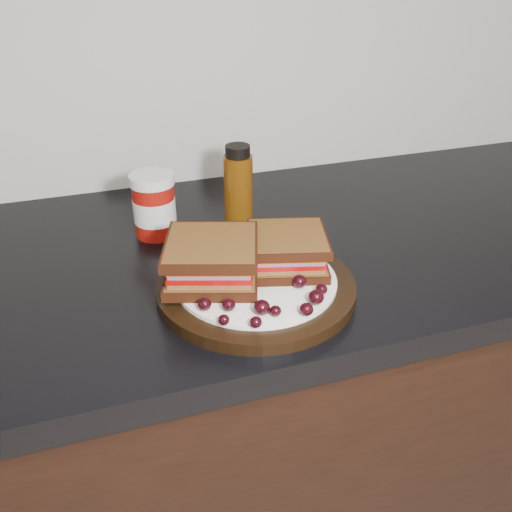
{
  "coord_description": "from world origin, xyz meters",
  "views": [
    {
      "loc": [
        -0.22,
        0.92,
        1.35
      ],
      "look_at": [
        -0.01,
        1.56,
        0.96
      ],
      "focal_mm": 40.0,
      "sensor_mm": 36.0,
      "label": 1
    }
  ],
  "objects_px": {
    "condiment_jar": "(154,205)",
    "oil_bottle": "(238,185)",
    "plate": "(256,287)",
    "sandwich_left": "(212,260)"
  },
  "relations": [
    {
      "from": "sandwich_left",
      "to": "condiment_jar",
      "type": "relative_size",
      "value": 1.17
    },
    {
      "from": "plate",
      "to": "condiment_jar",
      "type": "bearing_deg",
      "value": 114.84
    },
    {
      "from": "plate",
      "to": "sandwich_left",
      "type": "bearing_deg",
      "value": 160.29
    },
    {
      "from": "plate",
      "to": "sandwich_left",
      "type": "relative_size",
      "value": 2.23
    },
    {
      "from": "sandwich_left",
      "to": "oil_bottle",
      "type": "distance_m",
      "value": 0.23
    },
    {
      "from": "condiment_jar",
      "to": "oil_bottle",
      "type": "relative_size",
      "value": 0.77
    },
    {
      "from": "oil_bottle",
      "to": "plate",
      "type": "bearing_deg",
      "value": -100.65
    },
    {
      "from": "plate",
      "to": "condiment_jar",
      "type": "relative_size",
      "value": 2.61
    },
    {
      "from": "oil_bottle",
      "to": "condiment_jar",
      "type": "bearing_deg",
      "value": -178.62
    },
    {
      "from": "sandwich_left",
      "to": "oil_bottle",
      "type": "xyz_separation_m",
      "value": [
        0.1,
        0.21,
        0.02
      ]
    }
  ]
}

